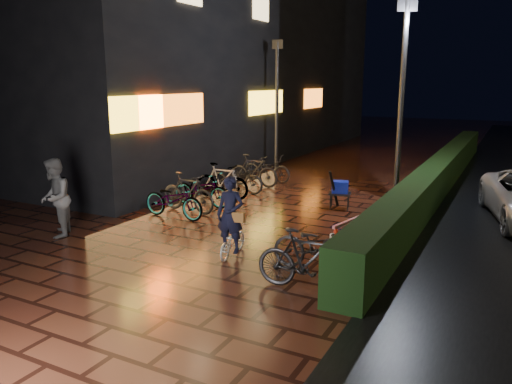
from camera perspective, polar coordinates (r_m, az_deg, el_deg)
The scene contains 11 objects.
ground at distance 10.79m, azimuth -3.92°, elevation -5.93°, with size 80.00×80.00×0.00m, color #381911.
hedge at distance 17.07m, azimuth 20.29°, elevation 1.95°, with size 0.70×20.00×1.00m, color black.
bystander_person at distance 11.91m, azimuth -22.00°, elevation -0.63°, with size 0.86×0.67×1.77m, color slate.
storefront_block at distance 25.11m, azimuth -8.94°, elevation 14.91°, with size 12.09×22.00×9.00m.
lamp_post_hedge at distance 14.74m, azimuth 16.33°, elevation 10.82°, with size 0.53×0.28×5.62m.
lamp_post_sf at distance 19.14m, azimuth 2.41°, elevation 10.41°, with size 0.47×0.13×4.90m.
cyclist at distance 9.87m, azimuth -2.85°, elevation -4.00°, with size 0.61×1.18×1.63m.
traffic_barrier at distance 10.62m, azimuth 10.69°, elevation -4.68°, with size 0.65×1.53×0.62m.
cart_assembly at distance 13.73m, azimuth 9.53°, elevation 0.40°, with size 0.68×0.72×1.09m.
parked_bikes_storefront at distance 14.82m, azimuth -3.73°, elevation 1.19°, with size 1.92×6.01×1.06m.
parked_bikes_hedge at distance 8.79m, azimuth 6.70°, elevation -6.92°, with size 1.92×1.58×1.06m.
Camera 1 is at (5.41, -8.69, 3.43)m, focal length 35.00 mm.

